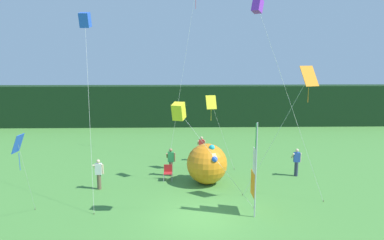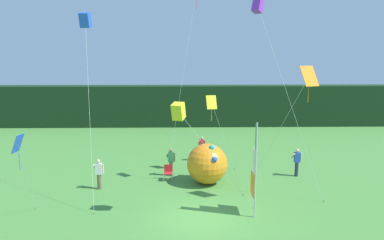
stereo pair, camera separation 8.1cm
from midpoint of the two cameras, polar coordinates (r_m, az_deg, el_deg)
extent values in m
plane|color=#478438|center=(16.40, 1.24, -15.51)|extent=(120.00, 120.00, 0.00)
cube|color=black|center=(37.22, -0.40, 2.35)|extent=(80.00, 2.40, 4.26)
cylinder|color=#B7B7BC|center=(15.84, 10.20, -8.13)|extent=(0.06, 0.06, 4.35)
cube|color=orange|center=(16.58, 9.75, -10.25)|extent=(0.02, 0.97, 1.16)
cube|color=white|center=(16.05, 10.00, -6.59)|extent=(0.02, 0.60, 1.16)
cube|color=green|center=(15.58, 10.26, -2.69)|extent=(0.02, 0.23, 1.16)
cylinder|color=brown|center=(21.55, -3.56, -7.91)|extent=(0.22, 0.22, 0.89)
cube|color=#2D8E4C|center=(21.34, -3.58, -6.00)|extent=(0.36, 0.20, 0.61)
sphere|color=#A37556|center=(21.23, -3.59, -4.91)|extent=(0.20, 0.20, 0.20)
cylinder|color=#A37556|center=(21.39, -4.20, -5.76)|extent=(0.09, 0.48, 0.42)
cylinder|color=#A37556|center=(21.34, -2.96, -6.05)|extent=(0.09, 0.14, 0.56)
cylinder|color=#B7B2A3|center=(24.53, 1.45, -5.63)|extent=(0.22, 0.22, 0.92)
cube|color=red|center=(24.33, 1.46, -3.90)|extent=(0.36, 0.20, 0.60)
sphere|color=tan|center=(24.24, 1.46, -2.94)|extent=(0.20, 0.20, 0.20)
cylinder|color=tan|center=(24.36, 0.91, -3.70)|extent=(0.09, 0.48, 0.42)
cylinder|color=tan|center=(24.36, 2.00, -3.95)|extent=(0.09, 0.14, 0.56)
cylinder|color=#2D334C|center=(22.39, 16.47, -7.63)|extent=(0.22, 0.22, 0.89)
cube|color=#284CA8|center=(22.18, 16.57, -5.80)|extent=(0.36, 0.20, 0.60)
sphere|color=beige|center=(22.08, 16.62, -4.76)|extent=(0.20, 0.20, 0.20)
cylinder|color=beige|center=(22.15, 15.96, -5.60)|extent=(0.09, 0.48, 0.42)
cylinder|color=beige|center=(22.27, 17.13, -5.84)|extent=(0.09, 0.14, 0.56)
cylinder|color=brown|center=(20.09, -14.98, -9.66)|extent=(0.22, 0.22, 0.84)
cube|color=white|center=(19.86, -15.08, -7.69)|extent=(0.36, 0.20, 0.61)
sphere|color=beige|center=(19.74, -15.13, -6.50)|extent=(0.20, 0.20, 0.20)
cylinder|color=beige|center=(19.95, -15.69, -7.40)|extent=(0.09, 0.48, 0.42)
cylinder|color=beige|center=(19.82, -14.42, -7.74)|extent=(0.09, 0.14, 0.56)
sphere|color=orange|center=(20.07, 2.33, -7.13)|extent=(2.31, 2.31, 2.31)
sphere|color=yellow|center=(20.83, 1.82, -4.73)|extent=(0.32, 0.32, 0.32)
sphere|color=blue|center=(19.03, 3.58, -6.38)|extent=(0.32, 0.32, 0.32)
sphere|color=#23B2C6|center=(19.41, 3.13, -4.50)|extent=(0.32, 0.32, 0.32)
cylinder|color=#BCBCC1|center=(20.65, -4.75, -9.43)|extent=(0.03, 0.03, 0.42)
cylinder|color=#BCBCC1|center=(20.62, -3.40, -9.43)|extent=(0.03, 0.03, 0.42)
cylinder|color=#BCBCC1|center=(21.10, -4.68, -9.00)|extent=(0.03, 0.03, 0.42)
cylinder|color=#BCBCC1|center=(21.08, -3.36, -9.00)|extent=(0.03, 0.03, 0.42)
cube|color=#B22323|center=(20.79, -4.06, -8.63)|extent=(0.48, 0.48, 0.03)
cube|color=#B22323|center=(20.94, -4.04, -7.81)|extent=(0.48, 0.03, 0.44)
cylinder|color=brown|center=(24.93, -3.81, -6.40)|extent=(0.03, 0.03, 0.08)
cylinder|color=silver|center=(24.84, -1.66, 7.26)|extent=(1.94, 1.83, 11.78)
cylinder|color=red|center=(26.01, 0.51, 18.38)|extent=(0.02, 0.02, 0.70)
cylinder|color=brown|center=(17.24, -15.77, -14.43)|extent=(0.03, 0.03, 0.08)
cylinder|color=silver|center=(17.74, -16.48, 1.28)|extent=(0.91, 3.51, 9.00)
cube|color=blue|center=(19.46, -17.12, 15.27)|extent=(0.54, 0.68, 0.82)
cylinder|color=brown|center=(18.68, -24.24, -13.00)|extent=(0.03, 0.03, 0.08)
cylinder|color=silver|center=(17.06, -25.31, -8.73)|extent=(0.48, 2.14, 3.73)
cube|color=blue|center=(15.55, -26.58, -3.45)|extent=(0.35, 0.58, 0.74)
cylinder|color=blue|center=(15.73, -26.37, -6.08)|extent=(0.02, 0.02, 0.70)
cylinder|color=brown|center=(18.89, 8.12, -11.93)|extent=(0.03, 0.03, 0.08)
cylinder|color=silver|center=(17.70, 13.04, -3.10)|extent=(2.74, 1.20, 6.26)
cube|color=orange|center=(17.12, 18.40, 6.80)|extent=(0.90, 0.78, 0.93)
cylinder|color=orange|center=(17.19, 18.24, 3.89)|extent=(0.02, 0.02, 0.70)
cylinder|color=brown|center=(22.98, 6.78, -7.88)|extent=(0.03, 0.03, 0.08)
cylinder|color=silver|center=(22.12, 4.96, -2.73)|extent=(1.58, 0.41, 4.42)
cube|color=yellow|center=(21.47, 3.03, 2.90)|extent=(0.69, 0.48, 0.82)
cylinder|color=yellow|center=(21.58, 3.01, 0.82)|extent=(0.02, 0.02, 0.70)
cylinder|color=brown|center=(19.10, 20.48, -12.23)|extent=(0.03, 0.03, 0.08)
cylinder|color=silver|center=(18.38, 15.54, 2.71)|extent=(3.18, 2.19, 9.70)
cube|color=purple|center=(19.09, 10.48, 17.77)|extent=(0.72, 0.75, 0.75)
cylinder|color=brown|center=(17.51, 9.89, -13.80)|extent=(0.03, 0.03, 0.08)
cylinder|color=silver|center=(16.00, 4.17, -6.90)|extent=(3.57, 0.92, 4.84)
cube|color=yellow|center=(14.95, -2.34, 1.43)|extent=(0.66, 0.75, 0.80)
camera|label=1|loc=(0.04, -90.13, -0.02)|focal=32.80mm
camera|label=2|loc=(0.04, 89.87, 0.02)|focal=32.80mm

